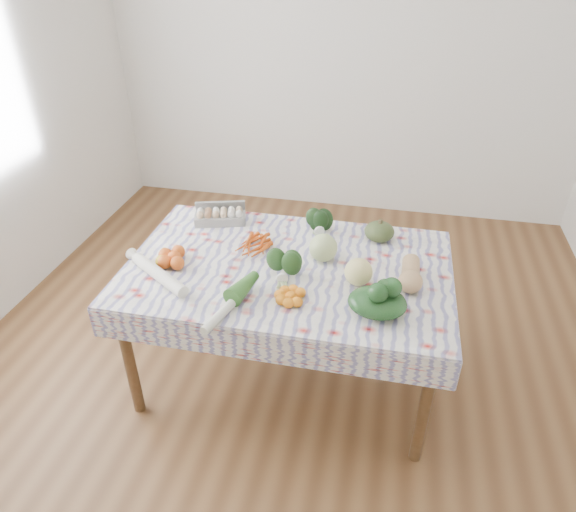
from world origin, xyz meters
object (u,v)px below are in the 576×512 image
Objects in this scene: dining_table at (288,279)px; egg_carton at (220,217)px; cabbage at (323,248)px; butternut_squash at (411,273)px; kabocha_squash at (379,231)px; grapefruit at (359,272)px.

dining_table is 0.61m from egg_carton.
cabbage reaches higher than dining_table.
cabbage is 0.46m from butternut_squash.
kabocha_squash reaches higher than egg_carton.
egg_carton is (-0.48, 0.36, 0.12)m from dining_table.
butternut_squash is (1.10, -0.38, 0.02)m from egg_carton.
cabbage reaches higher than grapefruit.
butternut_squash is 0.26m from grapefruit.
egg_carton is at bearing 152.42° from grapefruit.
dining_table is at bearing -52.87° from egg_carton.
butternut_squash is at bearing -35.52° from egg_carton.
egg_carton is at bearing 161.65° from butternut_squash.
dining_table is at bearing 178.61° from butternut_squash.
dining_table is 6.34× the size of butternut_squash.
kabocha_squash is (0.44, 0.36, 0.14)m from dining_table.
dining_table is 0.63m from butternut_squash.
cabbage is 0.27m from grapefruit.
egg_carton reaches higher than dining_table.
cabbage reaches higher than kabocha_squash.
butternut_squash is (0.45, -0.12, -0.02)m from cabbage.
dining_table is 11.65× the size of grapefruit.
grapefruit reaches higher than dining_table.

